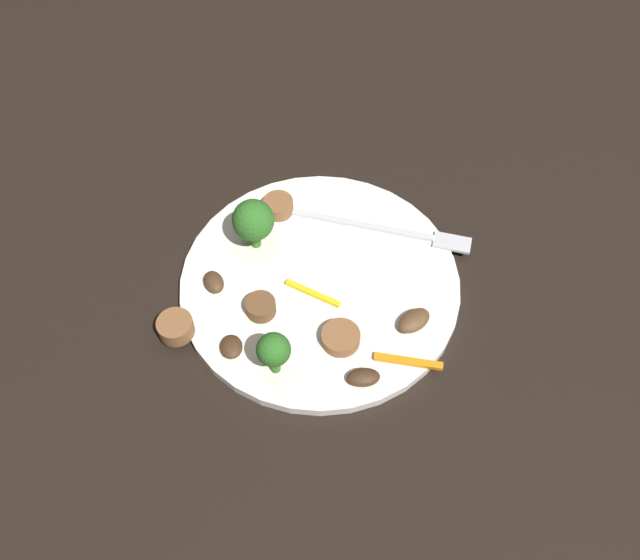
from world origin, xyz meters
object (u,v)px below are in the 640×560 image
at_px(sausage_slice_3, 341,338).
at_px(mushroom_0, 214,282).
at_px(broccoli_floret_0, 253,221).
at_px(mushroom_3, 231,347).
at_px(fork, 391,231).
at_px(pepper_strip_1, 311,293).
at_px(mushroom_2, 363,377).
at_px(broccoli_floret_1, 272,350).
at_px(sausage_slice_1, 278,206).
at_px(pepper_strip_0, 408,361).
at_px(plate, 320,283).
at_px(sausage_slice_2, 176,327).
at_px(mushroom_1, 414,321).
at_px(sausage_slice_0, 261,307).

xyz_separation_m(sausage_slice_3, mushroom_0, (-0.13, 0.01, 0.00)).
bearing_deg(broccoli_floret_0, mushroom_3, -75.14).
relative_size(fork, pepper_strip_1, 3.37).
xyz_separation_m(mushroom_0, mushroom_3, (0.04, -0.05, -0.00)).
distance_m(mushroom_2, pepper_strip_1, 0.10).
xyz_separation_m(fork, mushroom_3, (-0.08, -0.17, 0.00)).
relative_size(broccoli_floret_1, sausage_slice_1, 1.65).
relative_size(broccoli_floret_0, pepper_strip_0, 0.95).
height_order(plate, broccoli_floret_0, broccoli_floret_0).
height_order(mushroom_2, mushroom_3, mushroom_2).
distance_m(plate, sausage_slice_2, 0.13).
xyz_separation_m(broccoli_floret_0, mushroom_3, (0.03, -0.11, -0.03)).
height_order(broccoli_floret_1, pepper_strip_1, broccoli_floret_1).
height_order(sausage_slice_3, mushroom_2, same).
height_order(sausage_slice_1, mushroom_3, sausage_slice_1).
xyz_separation_m(broccoli_floret_1, mushroom_0, (-0.08, 0.05, -0.03)).
bearing_deg(mushroom_2, sausage_slice_3, 138.42).
distance_m(sausage_slice_2, mushroom_0, 0.06).
distance_m(fork, pepper_strip_1, 0.10).
distance_m(plate, broccoli_floret_1, 0.10).
height_order(sausage_slice_2, sausage_slice_3, sausage_slice_2).
xyz_separation_m(broccoli_floret_0, sausage_slice_1, (0.00, 0.05, -0.03)).
distance_m(fork, broccoli_floret_0, 0.13).
bearing_deg(broccoli_floret_1, mushroom_1, 42.21).
xyz_separation_m(broccoli_floret_0, sausage_slice_0, (0.04, -0.06, -0.03)).
height_order(sausage_slice_0, pepper_strip_0, sausage_slice_0).
distance_m(broccoli_floret_1, pepper_strip_1, 0.09).
xyz_separation_m(plate, sausage_slice_2, (-0.09, -0.10, 0.01)).
bearing_deg(sausage_slice_3, plate, 127.93).
bearing_deg(broccoli_floret_1, pepper_strip_1, 90.51).
relative_size(broccoli_floret_1, pepper_strip_1, 0.90).
distance_m(fork, pepper_strip_0, 0.14).
height_order(mushroom_2, pepper_strip_0, mushroom_2).
bearing_deg(plate, broccoli_floret_0, 168.27).
bearing_deg(mushroom_3, sausage_slice_0, 81.13).
bearing_deg(pepper_strip_1, broccoli_floret_1, -89.49).
bearing_deg(mushroom_2, fork, 100.71).
relative_size(sausage_slice_0, sausage_slice_2, 0.86).
distance_m(mushroom_0, mushroom_2, 0.16).
bearing_deg(mushroom_3, fork, 63.99).
bearing_deg(sausage_slice_0, mushroom_0, 170.48).
relative_size(fork, broccoli_floret_0, 3.27).
xyz_separation_m(sausage_slice_0, mushroom_2, (0.11, -0.03, -0.00)).
relative_size(sausage_slice_2, mushroom_2, 1.12).
bearing_deg(pepper_strip_0, mushroom_2, -134.81).
bearing_deg(mushroom_2, mushroom_0, 166.72).
distance_m(sausage_slice_0, sausage_slice_2, 0.07).
relative_size(sausage_slice_1, mushroom_2, 1.06).
bearing_deg(broccoli_floret_0, mushroom_1, -9.27).
relative_size(mushroom_3, pepper_strip_1, 0.43).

